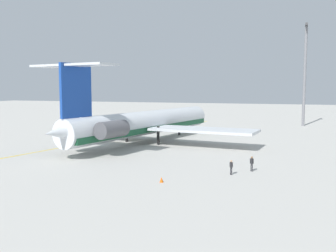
% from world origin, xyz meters
% --- Properties ---
extents(ground, '(314.23, 314.23, 0.00)m').
position_xyz_m(ground, '(0.00, 0.00, 0.00)').
color(ground, '#B7B5AD').
extents(main_jetliner, '(43.30, 38.58, 12.70)m').
position_xyz_m(main_jetliner, '(7.06, 12.81, 3.46)').
color(main_jetliner, silver).
rests_on(main_jetliner, ground).
extents(ground_crew_near_nose, '(0.26, 0.39, 1.64)m').
position_xyz_m(ground_crew_near_nose, '(25.65, 31.20, 1.04)').
color(ground_crew_near_nose, black).
rests_on(ground_crew_near_nose, ground).
extents(ground_crew_near_tail, '(0.41, 0.29, 1.80)m').
position_xyz_m(ground_crew_near_tail, '(-10.98, -5.68, 1.14)').
color(ground_crew_near_tail, black).
rests_on(ground_crew_near_tail, ground).
extents(ground_crew_portside, '(0.28, 0.43, 1.74)m').
position_xyz_m(ground_crew_portside, '(23.22, 33.12, 1.10)').
color(ground_crew_portside, black).
rests_on(ground_crew_portside, ground).
extents(safety_cone_nose, '(0.40, 0.40, 0.55)m').
position_xyz_m(safety_cone_nose, '(31.26, 25.13, 0.28)').
color(safety_cone_nose, '#EA590F').
rests_on(safety_cone_nose, ground).
extents(taxiway_centreline, '(87.86, 18.47, 0.01)m').
position_xyz_m(taxiway_centreline, '(5.86, 4.54, 0.00)').
color(taxiway_centreline, gold).
rests_on(taxiway_centreline, ground).
extents(light_mast, '(4.00, 0.70, 24.79)m').
position_xyz_m(light_mast, '(-33.11, 39.03, 13.60)').
color(light_mast, slate).
rests_on(light_mast, ground).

